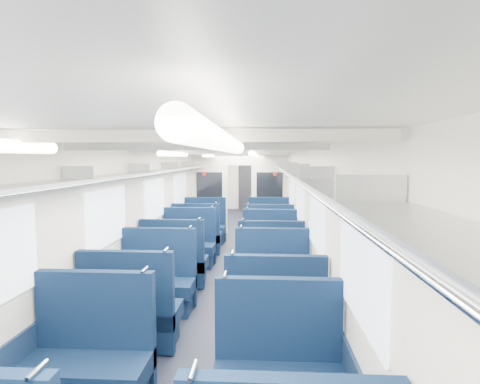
{
  "coord_description": "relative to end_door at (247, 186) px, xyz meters",
  "views": [
    {
      "loc": [
        0.7,
        -7.95,
        2.2
      ],
      "look_at": [
        0.01,
        3.47,
        1.21
      ],
      "focal_mm": 29.35,
      "sensor_mm": 36.0,
      "label": 1
    }
  ],
  "objects": [
    {
      "name": "seat_16",
      "position": [
        -0.83,
        -8.03,
        -0.63
      ],
      "size": [
        1.09,
        0.6,
        1.21
      ],
      "color": "#0D203F",
      "rests_on": "floor"
    },
    {
      "name": "wall_left",
      "position": [
        -1.4,
        -8.94,
        0.18
      ],
      "size": [
        0.02,
        18.0,
        2.35
      ],
      "primitive_type": "cube",
      "color": "beige",
      "rests_on": "floor"
    },
    {
      "name": "seat_8",
      "position": [
        -0.83,
        -12.58,
        -0.63
      ],
      "size": [
        1.09,
        0.6,
        1.21
      ],
      "color": "#0D203F",
      "rests_on": "floor"
    },
    {
      "name": "ceiling",
      "position": [
        0.0,
        -8.94,
        1.35
      ],
      "size": [
        2.8,
        18.0,
        0.01
      ],
      "primitive_type": "cube",
      "color": "white",
      "rests_on": "wall_left"
    },
    {
      "name": "dado_left",
      "position": [
        -1.39,
        -8.94,
        -0.65
      ],
      "size": [
        0.03,
        17.9,
        0.7
      ],
      "primitive_type": "cube",
      "color": "#0F1D34",
      "rests_on": "floor"
    },
    {
      "name": "seat_12",
      "position": [
        -0.83,
        -10.35,
        -0.63
      ],
      "size": [
        1.09,
        0.6,
        1.21
      ],
      "color": "#0D203F",
      "rests_on": "floor"
    },
    {
      "name": "seat_11",
      "position": [
        0.83,
        -11.35,
        -0.63
      ],
      "size": [
        1.09,
        0.6,
        1.21
      ],
      "color": "#0D203F",
      "rests_on": "floor"
    },
    {
      "name": "seat_19",
      "position": [
        0.83,
        -6.78,
        -0.63
      ],
      "size": [
        1.09,
        0.6,
        1.21
      ],
      "color": "#0D203F",
      "rests_on": "floor"
    },
    {
      "name": "seat_15",
      "position": [
        0.83,
        -9.22,
        -0.63
      ],
      "size": [
        1.09,
        0.6,
        1.21
      ],
      "color": "#0D203F",
      "rests_on": "floor"
    },
    {
      "name": "seat_14",
      "position": [
        -0.83,
        -9.05,
        -0.63
      ],
      "size": [
        1.09,
        0.6,
        1.21
      ],
      "color": "#0D203F",
      "rests_on": "floor"
    },
    {
      "name": "luggage_rack_right",
      "position": [
        1.21,
        -8.94,
        0.97
      ],
      "size": [
        0.36,
        17.4,
        0.18
      ],
      "color": "#B2B5BA",
      "rests_on": "wall_right"
    },
    {
      "name": "floor",
      "position": [
        0.0,
        -8.94,
        -1.0
      ],
      "size": [
        2.8,
        18.0,
        0.01
      ],
      "primitive_type": "cube",
      "color": "black",
      "rests_on": "ground"
    },
    {
      "name": "dado_right",
      "position": [
        1.39,
        -8.94,
        -0.65
      ],
      "size": [
        0.03,
        17.9,
        0.7
      ],
      "primitive_type": "cube",
      "color": "#0F1D34",
      "rests_on": "floor"
    },
    {
      "name": "end_door",
      "position": [
        0.0,
        0.0,
        0.0
      ],
      "size": [
        0.75,
        0.06,
        2.0
      ],
      "primitive_type": "cube",
      "color": "black",
      "rests_on": "floor"
    },
    {
      "name": "bulkhead",
      "position": [
        -0.0,
        -5.56,
        0.23
      ],
      "size": [
        2.8,
        0.1,
        2.35
      ],
      "color": "silver",
      "rests_on": "floor"
    },
    {
      "name": "seat_9",
      "position": [
        0.83,
        -12.67,
        -0.63
      ],
      "size": [
        1.09,
        0.6,
        1.21
      ],
      "color": "#0D203F",
      "rests_on": "floor"
    },
    {
      "name": "wall_right",
      "position": [
        1.4,
        -8.94,
        0.18
      ],
      "size": [
        0.02,
        18.0,
        2.35
      ],
      "primitive_type": "cube",
      "color": "beige",
      "rests_on": "floor"
    },
    {
      "name": "ceiling_fittings",
      "position": [
        0.0,
        -9.2,
        1.29
      ],
      "size": [
        2.7,
        16.06,
        0.11
      ],
      "color": "silver",
      "rests_on": "ceiling"
    },
    {
      "name": "seat_13",
      "position": [
        0.83,
        -10.38,
        -0.63
      ],
      "size": [
        1.09,
        0.6,
        1.21
      ],
      "color": "#0D203F",
      "rests_on": "floor"
    },
    {
      "name": "seat_6",
      "position": [
        -0.83,
        -13.65,
        -0.63
      ],
      "size": [
        1.09,
        0.6,
        1.21
      ],
      "color": "#0D203F",
      "rests_on": "floor"
    },
    {
      "name": "wall_far",
      "position": [
        0.0,
        0.06,
        0.18
      ],
      "size": [
        2.8,
        0.02,
        2.35
      ],
      "primitive_type": "cube",
      "color": "beige",
      "rests_on": "floor"
    },
    {
      "name": "seat_7",
      "position": [
        0.83,
        -13.76,
        -0.63
      ],
      "size": [
        1.09,
        0.6,
        1.21
      ],
      "color": "#0D203F",
      "rests_on": "floor"
    },
    {
      "name": "luggage_rack_left",
      "position": [
        -1.21,
        -8.94,
        0.97
      ],
      "size": [
        0.36,
        17.4,
        0.18
      ],
      "color": "#B2B5BA",
      "rests_on": "wall_left"
    },
    {
      "name": "seat_10",
      "position": [
        -0.83,
        -11.45,
        -0.63
      ],
      "size": [
        1.09,
        0.6,
        1.21
      ],
      "color": "#0D203F",
      "rests_on": "floor"
    },
    {
      "name": "seat_17",
      "position": [
        0.83,
        -8.07,
        -0.63
      ],
      "size": [
        1.09,
        0.6,
        1.21
      ],
      "color": "#0D203F",
      "rests_on": "floor"
    },
    {
      "name": "seat_18",
      "position": [
        -0.83,
        -6.91,
        -0.63
      ],
      "size": [
        1.09,
        0.6,
        1.21
      ],
      "color": "#0D203F",
      "rests_on": "floor"
    },
    {
      "name": "windows",
      "position": [
        0.0,
        -9.4,
        0.42
      ],
      "size": [
        2.78,
        15.6,
        0.75
      ],
      "color": "white",
      "rests_on": "wall_left"
    }
  ]
}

